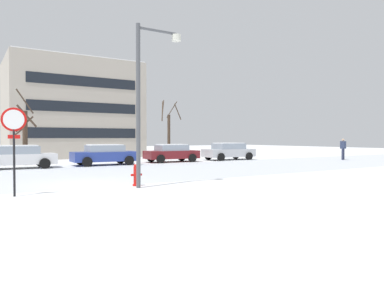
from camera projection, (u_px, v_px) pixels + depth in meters
name	position (u px, v px, depth m)	size (l,w,h in m)	color
ground_plane	(85.00, 185.00, 14.40)	(120.00, 120.00, 0.00)	white
road_surface	(62.00, 176.00, 17.75)	(80.00, 9.91, 0.00)	silver
stop_sign	(14.00, 134.00, 11.54)	(0.74, 0.20, 2.84)	black
fire_hydrant	(136.00, 174.00, 14.10)	(0.44, 0.30, 0.91)	red
street_lamp	(146.00, 89.00, 13.64)	(1.89, 0.36, 6.11)	#4C4F54
parked_car_white	(18.00, 157.00, 22.00)	(4.42, 2.19, 1.42)	white
parked_car_blue	(105.00, 154.00, 24.83)	(4.43, 2.20, 1.42)	#283D93
parked_car_maroon	(172.00, 153.00, 27.99)	(4.18, 2.11, 1.38)	maroon
parked_car_silver	(229.00, 151.00, 30.71)	(4.47, 2.24, 1.45)	silver
pedestrian_crossing	(343.00, 147.00, 30.70)	(0.55, 0.41, 1.80)	#2D334C
tree_far_right	(25.00, 134.00, 24.93)	(1.40, 1.41, 5.17)	#423326
tree_far_left	(169.00, 132.00, 32.29)	(2.09, 2.09, 5.30)	#423326
building_far_left	(72.00, 110.00, 36.06)	(11.99, 9.28, 9.26)	#B2A899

